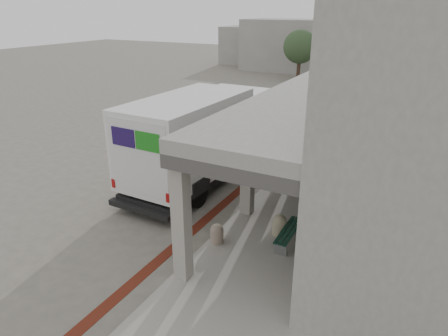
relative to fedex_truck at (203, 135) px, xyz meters
The scene contains 12 objects.
ground 3.33m from the fedex_truck, 71.31° to the right, with size 120.00×120.00×0.00m, color #605B52.
bike_lane_stripe 2.75m from the fedex_truck, 17.02° to the right, with size 0.35×40.00×0.01m, color #561D11.
sidewalk 5.82m from the fedex_truck, 27.84° to the right, with size 4.40×28.00×0.12m, color gray.
transit_building 8.07m from the fedex_truck, 14.05° to the left, with size 7.60×17.00×7.00m.
distant_backdrop 33.38m from the fedex_truck, 93.39° to the left, with size 28.00×10.00×6.50m.
tree_left 25.79m from the fedex_truck, 99.23° to the left, with size 3.20×3.20×4.80m.
tree_mid 27.61m from the fedex_truck, 84.03° to the left, with size 3.20×3.20×4.80m.
fedex_truck is the anchor object (origin of this frame).
bench 6.04m from the fedex_truck, 33.35° to the right, with size 0.42×1.78×0.42m.
bollard_near 5.40m from the fedex_truck, 55.01° to the right, with size 0.40×0.40×0.61m.
bollard_far 5.55m from the fedex_truck, 33.18° to the right, with size 0.45×0.45×0.67m.
utility_cabinet 6.13m from the fedex_truck, 11.79° to the right, with size 0.48×0.64×1.06m, color gray.
Camera 1 is at (7.12, -10.75, 6.75)m, focal length 32.00 mm.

